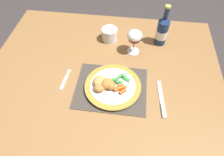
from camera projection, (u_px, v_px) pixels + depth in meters
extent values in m
plane|color=#383333|center=(106.00, 137.00, 1.56)|extent=(6.00, 6.00, 0.00)
cube|color=olive|center=(102.00, 80.00, 1.00)|extent=(1.19, 1.04, 0.04)
cube|color=olive|center=(47.00, 57.00, 1.61)|extent=(0.06, 0.06, 0.70)
cube|color=olive|center=(183.00, 69.00, 1.53)|extent=(0.06, 0.06, 0.70)
cube|color=brown|center=(111.00, 88.00, 0.94)|extent=(0.34, 0.27, 0.01)
cube|color=#3C352E|center=(111.00, 87.00, 0.94)|extent=(0.33, 0.26, 0.00)
cylinder|color=white|center=(113.00, 87.00, 0.93)|extent=(0.22, 0.22, 0.01)
cylinder|color=olive|center=(113.00, 86.00, 0.93)|extent=(0.26, 0.26, 0.01)
cylinder|color=white|center=(113.00, 85.00, 0.92)|extent=(0.21, 0.21, 0.00)
ellipsoid|color=#A87033|center=(110.00, 84.00, 0.90)|extent=(0.08, 0.08, 0.04)
ellipsoid|color=#A87033|center=(107.00, 84.00, 0.90)|extent=(0.08, 0.08, 0.04)
ellipsoid|color=#A87033|center=(100.00, 88.00, 0.90)|extent=(0.07, 0.06, 0.03)
ellipsoid|color=tan|center=(99.00, 81.00, 0.92)|extent=(0.07, 0.07, 0.04)
cube|color=green|center=(121.00, 82.00, 0.93)|extent=(0.02, 0.02, 0.01)
cube|color=#338438|center=(116.00, 79.00, 0.94)|extent=(0.03, 0.03, 0.01)
cube|color=#338438|center=(117.00, 82.00, 0.92)|extent=(0.02, 0.02, 0.01)
cube|color=green|center=(112.00, 79.00, 0.94)|extent=(0.01, 0.02, 0.01)
cube|color=#4CA84C|center=(121.00, 84.00, 0.92)|extent=(0.01, 0.02, 0.01)
cube|color=green|center=(123.00, 87.00, 0.91)|extent=(0.02, 0.01, 0.01)
cube|color=#4CA84C|center=(124.00, 75.00, 0.95)|extent=(0.03, 0.02, 0.01)
cube|color=green|center=(123.00, 76.00, 0.95)|extent=(0.03, 0.03, 0.01)
cube|color=#338438|center=(127.00, 80.00, 0.94)|extent=(0.03, 0.02, 0.01)
cube|color=#338438|center=(122.00, 86.00, 0.91)|extent=(0.03, 0.03, 0.01)
cube|color=#4CA84C|center=(122.00, 76.00, 0.95)|extent=(0.03, 0.02, 0.01)
cube|color=#4CA84C|center=(123.00, 74.00, 0.94)|extent=(0.02, 0.02, 0.01)
cylinder|color=#CC5119|center=(119.00, 88.00, 0.90)|extent=(0.05, 0.04, 0.02)
cylinder|color=#CC5119|center=(122.00, 92.00, 0.89)|extent=(0.03, 0.03, 0.02)
cylinder|color=orange|center=(122.00, 87.00, 0.91)|extent=(0.04, 0.02, 0.02)
cube|color=silver|center=(64.00, 82.00, 0.96)|extent=(0.02, 0.09, 0.01)
cube|color=silver|center=(68.00, 74.00, 0.99)|extent=(0.01, 0.02, 0.01)
cube|color=silver|center=(70.00, 71.00, 1.01)|extent=(0.00, 0.02, 0.00)
cube|color=silver|center=(69.00, 71.00, 1.01)|extent=(0.00, 0.02, 0.00)
cube|color=silver|center=(69.00, 71.00, 1.01)|extent=(0.00, 0.02, 0.00)
cube|color=silver|center=(68.00, 71.00, 1.01)|extent=(0.00, 0.02, 0.00)
cube|color=silver|center=(160.00, 92.00, 0.93)|extent=(0.03, 0.13, 0.00)
cube|color=#B2B2B7|center=(163.00, 111.00, 0.87)|extent=(0.02, 0.07, 0.01)
cylinder|color=silver|center=(133.00, 51.00, 1.10)|extent=(0.07, 0.07, 0.00)
cylinder|color=silver|center=(134.00, 46.00, 1.06)|extent=(0.01, 0.01, 0.08)
ellipsoid|color=silver|center=(135.00, 36.00, 1.01)|extent=(0.08, 0.08, 0.06)
cylinder|color=maroon|center=(134.00, 38.00, 1.03)|extent=(0.06, 0.06, 0.02)
cylinder|color=navy|center=(162.00, 33.00, 1.09)|extent=(0.06, 0.06, 0.14)
cone|color=navy|center=(165.00, 19.00, 1.02)|extent=(0.06, 0.06, 0.03)
cylinder|color=navy|center=(167.00, 12.00, 0.99)|extent=(0.02, 0.02, 0.05)
cylinder|color=#BFB74C|center=(168.00, 7.00, 0.96)|extent=(0.03, 0.03, 0.01)
cylinder|color=white|center=(161.00, 34.00, 1.09)|extent=(0.06, 0.06, 0.05)
cylinder|color=white|center=(110.00, 34.00, 1.13)|extent=(0.09, 0.09, 0.07)
cylinder|color=gray|center=(110.00, 30.00, 1.11)|extent=(0.07, 0.07, 0.01)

